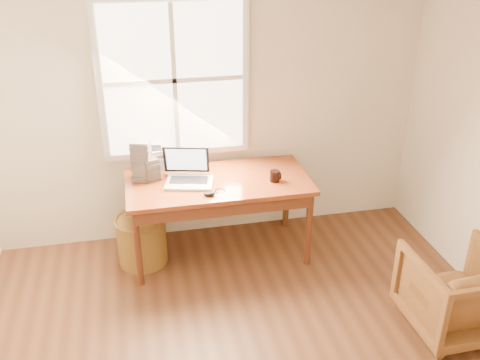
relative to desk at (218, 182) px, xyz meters
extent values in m
cube|color=beige|center=(0.00, 0.46, 0.57)|extent=(4.00, 0.02, 2.60)
cube|color=silver|center=(-0.30, 0.42, 0.82)|extent=(1.32, 0.05, 1.42)
cube|color=white|center=(-0.30, 0.39, 0.82)|extent=(1.20, 0.02, 1.30)
cube|color=silver|center=(-0.30, 0.38, 0.82)|extent=(0.04, 0.02, 1.30)
cube|color=silver|center=(-0.30, 0.38, 0.82)|extent=(1.20, 0.02, 0.04)
cube|color=brown|center=(0.00, 0.00, 0.00)|extent=(1.60, 0.80, 0.04)
imported|color=brown|center=(1.55, -1.36, -0.41)|extent=(0.70, 0.72, 0.64)
cylinder|color=brown|center=(-0.70, 0.00, -0.51)|extent=(0.48, 0.48, 0.44)
ellipsoid|color=black|center=(-0.12, -0.27, 0.04)|extent=(0.10, 0.06, 0.03)
cylinder|color=black|center=(0.48, -0.12, 0.07)|extent=(0.09, 0.09, 0.10)
cube|color=silver|center=(-0.52, 0.35, 0.15)|extent=(0.15, 0.13, 0.26)
cube|color=black|center=(-0.57, 0.13, 0.12)|extent=(0.16, 0.15, 0.20)
cube|color=gray|center=(-0.64, 0.15, 0.20)|extent=(0.19, 0.17, 0.36)
cube|color=silver|center=(-0.48, 0.34, 0.12)|extent=(0.19, 0.18, 0.20)
camera|label=1|loc=(-0.69, -4.13, 2.08)|focal=40.00mm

